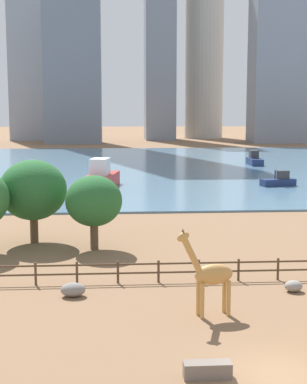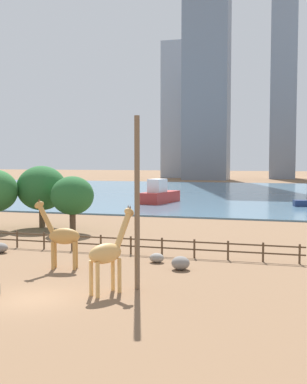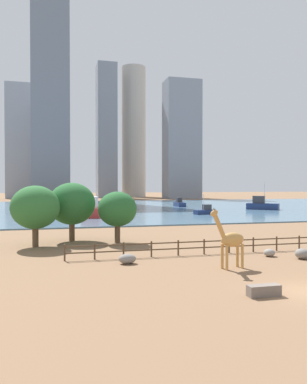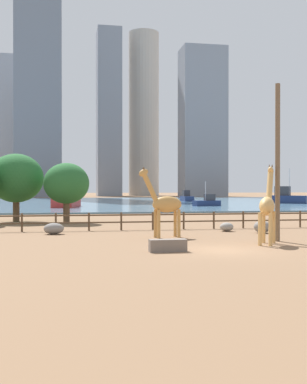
% 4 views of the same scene
% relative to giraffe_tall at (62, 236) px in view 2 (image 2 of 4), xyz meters
% --- Properties ---
extents(ground_plane, '(400.00, 400.00, 0.00)m').
position_rel_giraffe_tall_xyz_m(ground_plane, '(1.61, 73.63, -2.07)').
color(ground_plane, brown).
extents(harbor_water, '(180.00, 86.00, 0.20)m').
position_rel_giraffe_tall_xyz_m(harbor_water, '(1.61, 70.63, -1.97)').
color(harbor_water, slate).
rests_on(harbor_water, ground).
extents(giraffe_tall, '(2.96, 1.16, 4.39)m').
position_rel_giraffe_tall_xyz_m(giraffe_tall, '(0.00, 0.00, 0.00)').
color(giraffe_tall, '#C18C47').
rests_on(giraffe_tall, ground).
extents(giraffe_companion, '(1.98, 2.79, 4.45)m').
position_rel_giraffe_tall_xyz_m(giraffe_companion, '(4.83, -4.39, 0.03)').
color(giraffe_companion, tan).
rests_on(giraffe_companion, ground).
extents(utility_pole, '(0.28, 0.28, 9.07)m').
position_rel_giraffe_tall_xyz_m(utility_pole, '(5.99, -3.16, 2.47)').
color(utility_pole, brown).
rests_on(utility_pole, ground).
extents(boulder_near_fence, '(0.97, 0.83, 0.62)m').
position_rel_giraffe_tall_xyz_m(boulder_near_fence, '(5.18, 3.41, -1.76)').
color(boulder_near_fence, gray).
rests_on(boulder_near_fence, ground).
extents(boulder_by_pole, '(1.13, 1.12, 0.84)m').
position_rel_giraffe_tall_xyz_m(boulder_by_pole, '(7.17, 1.82, -1.65)').
color(boulder_by_pole, gray).
rests_on(boulder_by_pole, ground).
extents(enclosure_fence, '(26.12, 0.14, 1.30)m').
position_rel_giraffe_tall_xyz_m(enclosure_fence, '(1.53, 5.63, -1.30)').
color(enclosure_fence, '#4C3826').
rests_on(enclosure_fence, ground).
extents(tree_left_large, '(4.95, 4.95, 6.20)m').
position_rel_giraffe_tall_xyz_m(tree_left_large, '(-10.51, 16.22, 1.88)').
color(tree_left_large, brown).
rests_on(tree_left_large, ground).
extents(tree_center_broad, '(4.00, 4.00, 5.28)m').
position_rel_giraffe_tall_xyz_m(tree_center_broad, '(-5.99, 13.87, 1.38)').
color(tree_center_broad, brown).
rests_on(tree_center_broad, ground).
extents(boat_sailboat, '(4.49, 8.78, 3.68)m').
position_rel_giraffe_tall_xyz_m(boat_sailboat, '(-6.04, 44.35, -0.62)').
color(boat_sailboat, '#B22D28').
rests_on(boat_sailboat, harbor_water).
extents(skyline_tower_needle, '(13.57, 13.73, 51.19)m').
position_rel_giraffe_tall_xyz_m(skyline_tower_needle, '(-28.15, 155.95, 23.53)').
color(skyline_tower_needle, '#939EAD').
rests_on(skyline_tower_needle, ground).
extents(skyline_block_left, '(15.28, 9.72, 106.32)m').
position_rel_giraffe_tall_xyz_m(skyline_block_left, '(-15.24, 136.27, 51.09)').
color(skyline_block_left, slate).
rests_on(skyline_block_left, ground).
extents(skyline_block_right, '(8.97, 12.38, 62.69)m').
position_rel_giraffe_tall_xyz_m(skyline_block_right, '(9.75, 153.45, 29.28)').
color(skyline_block_right, gray).
rests_on(skyline_block_right, ground).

